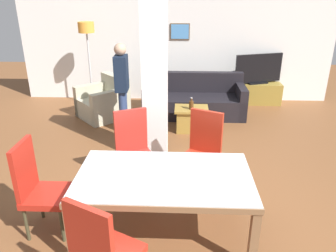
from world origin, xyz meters
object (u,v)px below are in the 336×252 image
object	(u,v)px
dining_chair_far_right	(202,149)
sofa	(194,101)
dining_chair_near_left	(102,250)
tv_stand	(256,93)
armchair	(104,103)
floor_lamp	(87,36)
coffee_table	(191,119)
standing_person	(122,82)
dining_chair_head_left	(38,186)
dining_chair_far_left	(134,148)
dining_table	(164,186)
tv_screen	(259,69)
bottle	(191,105)

from	to	relation	value
dining_chair_far_right	sofa	size ratio (longest dim) A/B	0.50
dining_chair_near_left	tv_stand	size ratio (longest dim) A/B	0.95
armchair	floor_lamp	size ratio (longest dim) A/B	0.65
coffee_table	standing_person	distance (m)	1.45
tv_stand	standing_person	world-z (taller)	standing_person
standing_person	floor_lamp	bearing A→B (deg)	-147.36
dining_chair_far_right	floor_lamp	size ratio (longest dim) A/B	0.57
dining_chair_head_left	floor_lamp	world-z (taller)	floor_lamp
dining_chair_far_left	floor_lamp	bearing A→B (deg)	-91.68
dining_table	tv_stand	distance (m)	4.93
dining_chair_far_left	armchair	world-z (taller)	dining_chair_far_left
sofa	dining_chair_far_left	bearing A→B (deg)	72.86
coffee_table	standing_person	size ratio (longest dim) A/B	0.38
dining_chair_far_left	floor_lamp	size ratio (longest dim) A/B	0.57
tv_stand	standing_person	distance (m)	3.38
floor_lamp	standing_person	size ratio (longest dim) A/B	1.14
sofa	tv_screen	size ratio (longest dim) A/B	1.91
coffee_table	standing_person	bearing A→B (deg)	-177.54
dining_chair_near_left	standing_person	xyz separation A→B (m)	(-0.47, 3.69, 0.38)
dining_chair_far_right	dining_chair_near_left	bearing A→B (deg)	89.42
dining_chair_near_left	coffee_table	bearing A→B (deg)	104.54
bottle	armchair	bearing A→B (deg)	158.16
dining_table	dining_chair_head_left	xyz separation A→B (m)	(-1.33, 0.00, -0.04)
tv_screen	floor_lamp	distance (m)	3.85
dining_table	coffee_table	bearing A→B (deg)	82.97
dining_chair_head_left	dining_chair_far_right	bearing A→B (deg)	117.79
bottle	tv_stand	distance (m)	2.36
sofa	tv_screen	xyz separation A→B (m)	(1.48, 0.79, 0.52)
bottle	tv_screen	size ratio (longest dim) A/B	0.20
tv_screen	floor_lamp	xyz separation A→B (m)	(-3.76, -0.39, 0.76)
tv_screen	dining_chair_far_right	bearing A→B (deg)	49.15
tv_stand	floor_lamp	bearing A→B (deg)	-174.09
dining_table	tv_screen	size ratio (longest dim) A/B	1.65
armchair	tv_stand	bearing A→B (deg)	-115.05
standing_person	tv_screen	bearing A→B (deg)	119.23
floor_lamp	tv_stand	bearing A→B (deg)	5.91
dining_table	floor_lamp	distance (m)	4.65
dining_chair_near_left	dining_chair_far_left	world-z (taller)	same
coffee_table	tv_stand	size ratio (longest dim) A/B	0.56
dining_table	sofa	world-z (taller)	sofa
dining_chair_far_left	standing_person	xyz separation A→B (m)	(-0.47, 1.87, 0.38)
tv_screen	bottle	bearing A→B (deg)	29.51
dining_chair_near_left	dining_chair_far_right	bearing A→B (deg)	90.61
tv_stand	standing_person	bearing A→B (deg)	-148.31
dining_chair_far_right	standing_person	size ratio (longest dim) A/B	0.65
dining_table	dining_chair_head_left	world-z (taller)	dining_chair_head_left
floor_lamp	bottle	bearing A→B (deg)	-31.63
coffee_table	dining_chair_far_left	bearing A→B (deg)	-112.52
tv_stand	bottle	bearing A→B (deg)	-131.62
dining_table	tv_stand	bearing A→B (deg)	67.30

